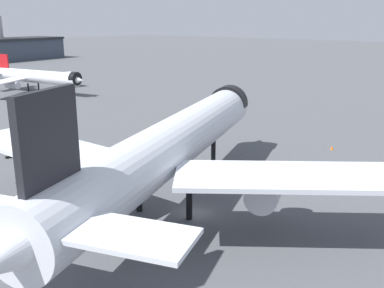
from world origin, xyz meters
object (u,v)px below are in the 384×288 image
(airliner_near_gate, at_px, (171,146))
(airliner_far_taxiway, at_px, (36,77))
(traffic_cone_near_nose, at_px, (332,148))
(baggage_cart_trailing, at_px, (12,151))

(airliner_near_gate, height_order, airliner_far_taxiway, airliner_near_gate)
(airliner_near_gate, height_order, traffic_cone_near_nose, airliner_near_gate)
(airliner_far_taxiway, relative_size, baggage_cart_trailing, 13.63)
(airliner_near_gate, distance_m, baggage_cart_trailing, 35.83)
(airliner_near_gate, relative_size, airliner_far_taxiway, 1.54)
(airliner_near_gate, bearing_deg, airliner_far_taxiway, 47.79)
(traffic_cone_near_nose, bearing_deg, airliner_near_gate, 170.61)
(baggage_cart_trailing, bearing_deg, traffic_cone_near_nose, 165.46)
(airliner_far_taxiway, height_order, traffic_cone_near_nose, airliner_far_taxiway)
(airliner_far_taxiway, relative_size, traffic_cone_near_nose, 56.56)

